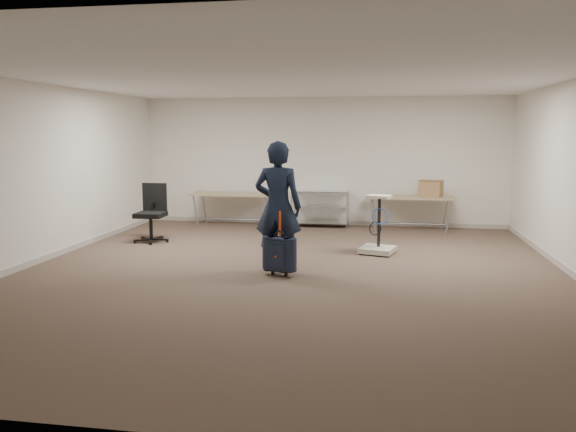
# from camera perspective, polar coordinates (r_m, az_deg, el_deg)

# --- Properties ---
(ground) EXTENTS (9.00, 9.00, 0.00)m
(ground) POSITION_cam_1_polar(r_m,az_deg,el_deg) (8.22, 0.18, -5.85)
(ground) COLOR #443429
(ground) RESTS_ON ground
(room_shell) EXTENTS (8.00, 9.00, 9.00)m
(room_shell) POSITION_cam_1_polar(r_m,az_deg,el_deg) (9.54, 1.51, -3.54)
(room_shell) COLOR white
(room_shell) RESTS_ON ground
(folding_table_left) EXTENTS (1.80, 0.75, 0.73)m
(folding_table_left) POSITION_cam_1_polar(r_m,az_deg,el_deg) (12.31, -5.63, 2.09)
(folding_table_left) COLOR #8F7957
(folding_table_left) RESTS_ON ground
(folding_table_right) EXTENTS (1.80, 0.75, 0.73)m
(folding_table_right) POSITION_cam_1_polar(r_m,az_deg,el_deg) (11.91, 12.33, 1.72)
(folding_table_right) COLOR #8F7957
(folding_table_right) RESTS_ON ground
(wire_shelf) EXTENTS (1.22, 0.47, 0.80)m
(wire_shelf) POSITION_cam_1_polar(r_m,az_deg,el_deg) (12.23, 3.32, 0.96)
(wire_shelf) COLOR silver
(wire_shelf) RESTS_ON ground
(person) EXTENTS (0.73, 0.51, 1.92)m
(person) POSITION_cam_1_polar(r_m,az_deg,el_deg) (8.20, -1.03, 0.95)
(person) COLOR black
(person) RESTS_ON ground
(suitcase) EXTENTS (0.39, 0.30, 0.94)m
(suitcase) POSITION_cam_1_polar(r_m,az_deg,el_deg) (8.02, -0.88, -3.88)
(suitcase) COLOR black
(suitcase) RESTS_ON ground
(office_chair) EXTENTS (0.66, 0.66, 1.09)m
(office_chair) POSITION_cam_1_polar(r_m,az_deg,el_deg) (10.85, -13.67, -0.81)
(office_chair) COLOR black
(office_chair) RESTS_ON ground
(equipment_cart) EXTENTS (0.67, 0.67, 1.00)m
(equipment_cart) POSITION_cam_1_polar(r_m,az_deg,el_deg) (9.63, 9.12, -2.25)
(equipment_cart) COLOR beige
(equipment_cart) RESTS_ON ground
(cardboard_box) EXTENTS (0.53, 0.46, 0.33)m
(cardboard_box) POSITION_cam_1_polar(r_m,az_deg,el_deg) (11.97, 14.31, 2.74)
(cardboard_box) COLOR #916643
(cardboard_box) RESTS_ON folding_table_right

